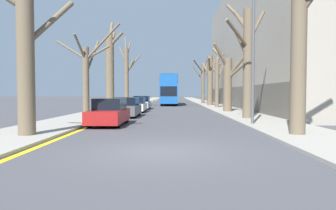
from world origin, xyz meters
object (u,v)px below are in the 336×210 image
object	(u,v)px
street_tree_left_1	(87,76)
parked_car_1	(126,108)
parked_car_0	(109,113)
parked_car_2	(136,105)
street_tree_left_3	(127,74)
parked_car_3	(142,103)
street_tree_right_1	(247,59)
street_tree_left_0	(26,48)
street_tree_right_4	(210,78)
double_decker_bus	(169,88)
street_tree_right_2	(228,81)
street_tree_left_2	(110,71)
street_tree_right_3	(217,82)
lamp_post	(251,47)
street_tree_right_5	(203,81)
street_tree_right_0	(301,38)

from	to	relation	value
street_tree_left_1	parked_car_1	size ratio (longest dim) A/B	1.45
parked_car_0	parked_car_2	bearing A→B (deg)	90.00
street_tree_left_3	street_tree_left_1	bearing A→B (deg)	-89.77
street_tree_left_3	parked_car_2	size ratio (longest dim) A/B	2.22
parked_car_3	street_tree_right_1	bearing A→B (deg)	-57.51
street_tree_left_0	street_tree_right_4	distance (m)	32.41
street_tree_left_1	parked_car_3	xyz separation A→B (m)	(2.09, 13.87, -2.24)
street_tree_right_1	double_decker_bus	distance (m)	26.22
street_tree_left_0	street_tree_left_1	size ratio (longest dim) A/B	1.19
street_tree_right_1	parked_car_3	bearing A→B (deg)	122.49
street_tree_right_2	parked_car_0	bearing A→B (deg)	-128.03
street_tree_left_2	street_tree_right_2	bearing A→B (deg)	0.54
street_tree_right_3	parked_car_0	xyz separation A→B (m)	(-8.75, -18.97, -2.43)
parked_car_0	lamp_post	bearing A→B (deg)	-1.74
street_tree_right_5	street_tree_right_4	bearing A→B (deg)	-88.04
street_tree_right_2	parked_car_1	bearing A→B (deg)	-149.75
street_tree_left_1	parked_car_2	distance (m)	9.27
street_tree_right_2	street_tree_right_3	distance (m)	8.04
double_decker_bus	lamp_post	world-z (taller)	lamp_post
street_tree_right_0	street_tree_right_1	distance (m)	8.02
street_tree_right_3	street_tree_right_4	xyz separation A→B (m)	(-0.01, 6.68, 0.72)
street_tree_left_3	street_tree_right_1	distance (m)	19.74
street_tree_left_1	street_tree_right_3	xyz separation A→B (m)	(10.83, 16.09, 0.20)
street_tree_right_0	street_tree_right_5	distance (m)	37.99
parked_car_0	parked_car_1	xyz separation A→B (m)	(-0.00, 5.94, -0.01)
lamp_post	street_tree_left_0	bearing A→B (deg)	-155.37
street_tree_left_1	lamp_post	distance (m)	10.45
street_tree_left_0	street_tree_left_2	xyz separation A→B (m)	(0.01, 15.67, 0.27)
street_tree_right_3	street_tree_right_4	bearing A→B (deg)	90.06
street_tree_left_0	parked_car_2	distance (m)	16.88
parked_car_0	street_tree_left_2	bearing A→B (deg)	101.67
double_decker_bus	parked_car_2	size ratio (longest dim) A/B	2.91
street_tree_left_3	parked_car_3	world-z (taller)	street_tree_left_3
double_decker_bus	parked_car_0	world-z (taller)	double_decker_bus
street_tree_left_0	street_tree_right_3	size ratio (longest dim) A/B	1.02
street_tree_right_5	parked_car_1	world-z (taller)	street_tree_right_5
street_tree_right_4	parked_car_1	xyz separation A→B (m)	(-8.74, -19.71, -3.16)
street_tree_right_1	parked_car_0	xyz separation A→B (m)	(-8.48, -3.45, -3.36)
parked_car_0	double_decker_bus	bearing A→B (deg)	84.23
street_tree_right_0	street_tree_right_3	distance (m)	23.56
street_tree_left_2	street_tree_right_0	bearing A→B (deg)	-54.72
street_tree_right_3	parked_car_3	xyz separation A→B (m)	(-8.75, -2.21, -2.44)
street_tree_left_1	street_tree_right_4	bearing A→B (deg)	64.57
street_tree_right_1	street_tree_right_2	bearing A→B (deg)	89.45
street_tree_left_0	street_tree_right_2	distance (m)	19.12
street_tree_left_1	street_tree_left_2	distance (m)	8.00
street_tree_right_2	double_decker_bus	xyz separation A→B (m)	(-5.62, 18.10, -0.42)
street_tree_right_4	parked_car_1	size ratio (longest dim) A/B	1.73
street_tree_right_0	lamp_post	world-z (taller)	street_tree_right_0
parked_car_0	street_tree_left_3	bearing A→B (deg)	96.13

